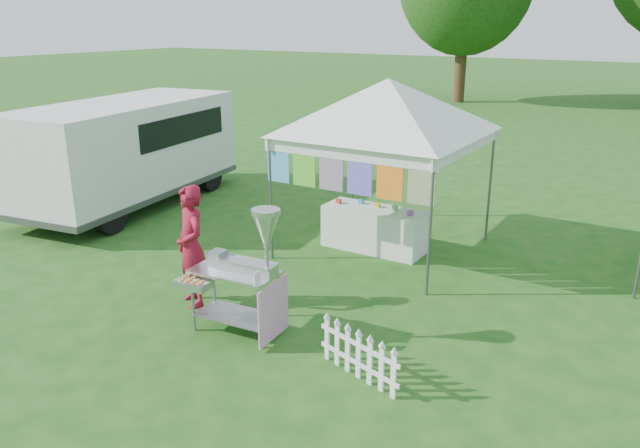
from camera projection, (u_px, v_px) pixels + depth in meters
The scene contains 7 objects.
ground at pixel (267, 327), 8.36m from camera, with size 120.00×120.00×0.00m, color #194F16.
canopy_main at pixel (389, 79), 10.24m from camera, with size 4.24×4.24×3.45m.
donut_cart at pixel (245, 262), 7.84m from camera, with size 1.24×0.95×1.74m.
vendor at pixel (191, 246), 8.79m from camera, with size 0.64×0.42×1.76m, color maroon.
cargo_van at pixel (131, 149), 13.58m from camera, with size 2.91×5.67×2.25m.
picket_fence at pixel (358, 356), 7.09m from camera, with size 1.21×0.40×0.56m.
display_table at pixel (374, 229), 11.07m from camera, with size 1.80×0.70×0.76m, color white.
Camera 1 is at (4.55, -6.01, 3.94)m, focal length 35.00 mm.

